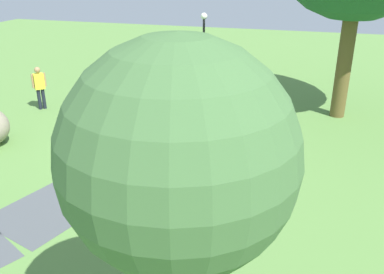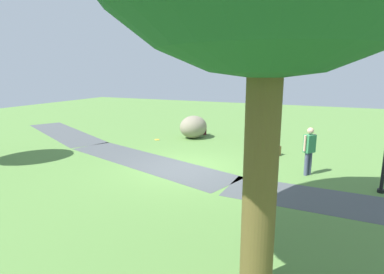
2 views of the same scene
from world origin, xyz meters
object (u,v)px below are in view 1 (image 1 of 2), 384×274
(man_near_boulder, at_px, (171,76))
(spare_backpack_on_lawn, at_px, (109,99))
(young_tree_near_path, at_px, (179,159))
(woman_with_handbag, at_px, (39,85))
(handbag_on_grass, at_px, (72,102))
(lamp_post, at_px, (204,42))

(man_near_boulder, distance_m, spare_backpack_on_lawn, 2.66)
(spare_backpack_on_lawn, bearing_deg, man_near_boulder, 122.88)
(young_tree_near_path, height_order, woman_with_handbag, young_tree_near_path)
(young_tree_near_path, xyz_separation_m, handbag_on_grass, (-9.95, -7.71, -3.25))
(man_near_boulder, bearing_deg, young_tree_near_path, 19.67)
(man_near_boulder, bearing_deg, lamp_post, 159.39)
(young_tree_near_path, bearing_deg, spare_backpack_on_lawn, -148.68)
(woman_with_handbag, xyz_separation_m, handbag_on_grass, (-0.71, 0.85, -0.80))
(young_tree_near_path, height_order, lamp_post, young_tree_near_path)
(woman_with_handbag, relative_size, man_near_boulder, 0.99)
(young_tree_near_path, relative_size, lamp_post, 1.44)
(young_tree_near_path, relative_size, handbag_on_grass, 13.55)
(lamp_post, height_order, man_near_boulder, lamp_post)
(young_tree_near_path, distance_m, woman_with_handbag, 12.83)
(young_tree_near_path, distance_m, spare_backpack_on_lawn, 12.70)
(handbag_on_grass, distance_m, spare_backpack_on_lawn, 1.43)
(man_near_boulder, xyz_separation_m, handbag_on_grass, (1.93, -3.46, -0.81))
(man_near_boulder, height_order, spare_backpack_on_lawn, man_near_boulder)
(lamp_post, distance_m, handbag_on_grass, 6.15)
(lamp_post, bearing_deg, man_near_boulder, -20.61)
(handbag_on_grass, bearing_deg, woman_with_handbag, -50.07)
(man_near_boulder, height_order, handbag_on_grass, man_near_boulder)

